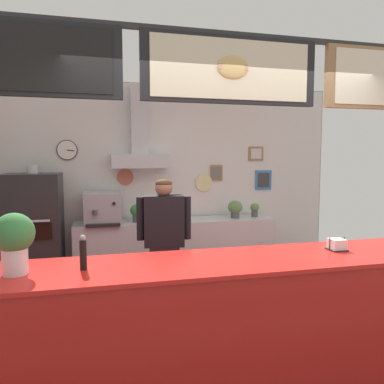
% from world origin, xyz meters
% --- Properties ---
extents(ground_plane, '(6.64, 6.64, 0.00)m').
position_xyz_m(ground_plane, '(0.00, 0.00, 0.00)').
color(ground_plane, '#3F3A38').
extents(back_wall_assembly, '(5.22, 2.97, 2.89)m').
position_xyz_m(back_wall_assembly, '(-0.02, 2.57, 1.54)').
color(back_wall_assembly, '#9E9E99').
rests_on(back_wall_assembly, ground_plane).
extents(service_counter, '(4.58, 0.73, 1.05)m').
position_xyz_m(service_counter, '(0.00, -0.32, 0.52)').
color(service_counter, red).
rests_on(service_counter, ground_plane).
extents(back_prep_counter, '(2.87, 0.56, 0.90)m').
position_xyz_m(back_prep_counter, '(0.07, 2.37, 0.44)').
color(back_prep_counter, silver).
rests_on(back_prep_counter, ground_plane).
extents(pizza_oven, '(0.67, 0.73, 1.70)m').
position_xyz_m(pizza_oven, '(-1.82, 2.14, 0.80)').
color(pizza_oven, '#232326').
rests_on(pizza_oven, ground_plane).
extents(shop_worker, '(0.58, 0.27, 1.57)m').
position_xyz_m(shop_worker, '(-0.34, 1.07, 0.84)').
color(shop_worker, '#232328').
rests_on(shop_worker, ground_plane).
extents(espresso_machine, '(0.49, 0.55, 0.43)m').
position_xyz_m(espresso_machine, '(-0.97, 2.34, 1.11)').
color(espresso_machine, '#A3A5AD').
rests_on(espresso_machine, back_prep_counter).
extents(potted_oregano, '(0.22, 0.22, 0.26)m').
position_xyz_m(potted_oregano, '(0.95, 2.34, 1.05)').
color(potted_oregano, '#4C4C51').
rests_on(potted_oregano, back_prep_counter).
extents(potted_basil, '(0.14, 0.14, 0.21)m').
position_xyz_m(potted_basil, '(1.28, 2.36, 1.02)').
color(potted_basil, '#4C4C51').
rests_on(potted_basil, back_prep_counter).
extents(potted_thyme, '(0.19, 0.19, 0.25)m').
position_xyz_m(potted_thyme, '(-0.50, 2.34, 1.04)').
color(potted_thyme, '#4C4C51').
rests_on(potted_thyme, back_prep_counter).
extents(pepper_grinder, '(0.05, 0.05, 0.24)m').
position_xyz_m(pepper_grinder, '(-1.12, -0.32, 1.16)').
color(pepper_grinder, black).
rests_on(pepper_grinder, service_counter).
extents(napkin_holder, '(0.14, 0.14, 0.11)m').
position_xyz_m(napkin_holder, '(0.87, -0.26, 1.09)').
color(napkin_holder, '#262628').
rests_on(napkin_holder, service_counter).
extents(basil_vase, '(0.26, 0.26, 0.40)m').
position_xyz_m(basil_vase, '(-1.55, -0.32, 1.27)').
color(basil_vase, silver).
rests_on(basil_vase, service_counter).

